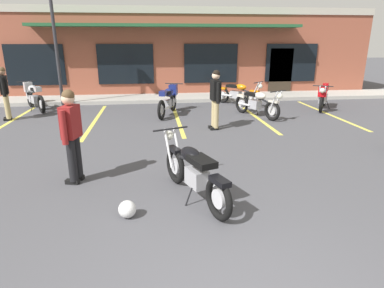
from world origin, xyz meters
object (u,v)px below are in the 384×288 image
Objects in this scene: motorcycle_black_cruiser at (168,99)px; person_in_shorts_foreground at (215,96)px; motorcycle_orange_scrambler at (238,93)px; motorcycle_foreground_classic at (194,172)px; motorcycle_blue_standard at (257,103)px; motorcycle_green_cafe_racer at (34,95)px; motorcycle_silver_naked at (323,95)px; person_by_back_row at (71,131)px; helmet_on_pavement at (127,209)px; person_in_black_shirt at (4,90)px; parking_lot_lamp_post at (52,22)px.

person_in_shorts_foreground reaches higher than motorcycle_black_cruiser.
person_in_shorts_foreground is at bearing -114.26° from motorcycle_orange_scrambler.
motorcycle_blue_standard is at bearing 63.40° from motorcycle_foreground_classic.
motorcycle_black_cruiser is at bearing -16.38° from motorcycle_green_cafe_racer.
person_by_back_row is (-7.65, -5.62, 0.42)m from motorcycle_silver_naked.
person_by_back_row is 6.44× the size of helmet_on_pavement.
motorcycle_foreground_classic is 8.26m from motorcycle_orange_scrambler.
person_in_shorts_foreground is at bearing 65.24° from helmet_on_pavement.
motorcycle_blue_standard is 1.16× the size of person_in_black_shirt.
motorcycle_orange_scrambler is (-2.87, 1.26, -0.07)m from motorcycle_silver_naked.
person_by_back_row is (3.19, -5.28, 0.00)m from person_in_black_shirt.
person_in_shorts_foreground is 6.44× the size of helmet_on_pavement.
helmet_on_pavement is (-2.19, -4.74, -0.82)m from person_in_shorts_foreground.
person_by_back_row is (2.88, -6.92, 0.42)m from motorcycle_green_cafe_racer.
motorcycle_foreground_classic and motorcycle_green_cafe_racer have the same top height.
motorcycle_foreground_classic is 0.99× the size of motorcycle_black_cruiser.
person_in_black_shirt reaches higher than motorcycle_black_cruiser.
person_by_back_row reaches higher than motorcycle_black_cruiser.
motorcycle_black_cruiser reaches higher than helmet_on_pavement.
motorcycle_silver_naked is 0.95× the size of motorcycle_blue_standard.
person_by_back_row is 1.90m from helmet_on_pavement.
motorcycle_foreground_classic is at bearing -57.87° from motorcycle_green_cafe_racer.
person_in_shorts_foreground is 4.62m from person_by_back_row.
motorcycle_orange_scrambler is 3.90m from person_in_shorts_foreground.
motorcycle_blue_standard is 8.09m from person_in_black_shirt.
person_in_shorts_foreground and person_by_back_row have the same top height.
motorcycle_foreground_classic is 1.09× the size of motorcycle_green_cafe_racer.
parking_lot_lamp_post reaches higher than person_in_shorts_foreground.
motorcycle_orange_scrambler is 8.39m from person_by_back_row.
person_in_black_shirt is at bearing -168.65° from motorcycle_orange_scrambler.
person_by_back_row is (-3.18, -3.35, 0.00)m from person_in_shorts_foreground.
motorcycle_blue_standard is at bearing -3.65° from person_in_black_shirt.
motorcycle_blue_standard is 2.26m from person_in_shorts_foreground.
motorcycle_blue_standard is at bearing -163.03° from motorcycle_silver_naked.
parking_lot_lamp_post is at bearing 21.84° from motorcycle_green_cafe_racer.
person_in_black_shirt is at bearing 130.13° from motorcycle_foreground_classic.
motorcycle_silver_naked is 9.50m from person_by_back_row.
person_by_back_row is at bearing -124.74° from motorcycle_orange_scrambler.
motorcycle_orange_scrambler is 8.13m from person_in_black_shirt.
parking_lot_lamp_post is (-3.98, 1.77, 2.55)m from motorcycle_black_cruiser.
motorcycle_green_cafe_racer is at bearing 122.13° from motorcycle_foreground_classic.
helmet_on_pavement is at bearing -133.51° from motorcycle_silver_naked.
motorcycle_foreground_classic is 6.35m from motorcycle_blue_standard.
helmet_on_pavement is 9.63m from parking_lot_lamp_post.
motorcycle_silver_naked is at bearing 46.49° from helmet_on_pavement.
motorcycle_blue_standard is 6.83m from person_by_back_row.
motorcycle_foreground_classic and motorcycle_black_cruiser have the same top height.
motorcycle_blue_standard is (2.90, -0.72, -0.07)m from motorcycle_black_cruiser.
motorcycle_green_cafe_racer is (-4.91, 7.82, 0.07)m from motorcycle_foreground_classic.
motorcycle_silver_naked is 1.09× the size of motorcycle_orange_scrambler.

